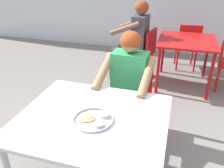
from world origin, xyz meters
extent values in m
cube|color=silver|center=(0.01, 0.02, 0.71)|extent=(1.07, 0.92, 0.03)
cylinder|color=#B2B2B7|center=(-0.46, 0.42, 0.35)|extent=(0.04, 0.04, 0.70)
cylinder|color=#B2B2B7|center=(0.48, 0.42, 0.35)|extent=(0.04, 0.04, 0.70)
cylinder|color=#B7BABF|center=(0.03, -0.03, 0.73)|extent=(0.29, 0.29, 0.01)
torus|color=#B7BABF|center=(0.03, -0.03, 0.74)|extent=(0.29, 0.29, 0.01)
cylinder|color=#B2B5BA|center=(0.10, -0.08, 0.74)|extent=(0.06, 0.06, 0.03)
cylinder|color=#9E4714|center=(0.10, -0.08, 0.75)|extent=(0.05, 0.05, 0.01)
cylinder|color=#B2B5BA|center=(0.10, 0.03, 0.74)|extent=(0.06, 0.06, 0.03)
cylinder|color=maroon|center=(0.10, 0.03, 0.75)|extent=(0.05, 0.05, 0.01)
ellipsoid|color=tan|center=(-0.02, -0.03, 0.74)|extent=(0.15, 0.13, 0.01)
ellipsoid|color=tan|center=(-0.02, -0.01, 0.74)|extent=(0.10, 0.07, 0.01)
cube|color=red|center=(0.12, 0.83, 0.41)|extent=(0.44, 0.44, 0.04)
cube|color=red|center=(0.13, 1.02, 0.65)|extent=(0.40, 0.06, 0.43)
cylinder|color=red|center=(0.27, 0.65, 0.20)|extent=(0.03, 0.03, 0.39)
cylinder|color=red|center=(-0.06, 0.67, 0.20)|extent=(0.03, 0.03, 0.39)
cylinder|color=red|center=(0.29, 0.98, 0.20)|extent=(0.03, 0.03, 0.39)
cylinder|color=red|center=(-0.04, 1.00, 0.20)|extent=(0.03, 0.03, 0.39)
cylinder|color=#373737|center=(0.24, 0.37, 0.22)|extent=(0.10, 0.10, 0.43)
cylinder|color=#373737|center=(0.25, 0.57, 0.47)|extent=(0.14, 0.41, 0.12)
cylinder|color=#373737|center=(-0.06, 0.39, 0.22)|extent=(0.10, 0.10, 0.43)
cylinder|color=#373737|center=(-0.05, 0.59, 0.47)|extent=(0.14, 0.41, 0.12)
cube|color=#339959|center=(0.12, 0.78, 0.72)|extent=(0.35, 0.22, 0.49)
cylinder|color=#996B4C|center=(0.31, 0.58, 0.82)|extent=(0.10, 0.46, 0.25)
cylinder|color=#996B4C|center=(-0.10, 0.61, 0.82)|extent=(0.10, 0.46, 0.25)
sphere|color=#996B4C|center=(0.12, 0.78, 1.06)|extent=(0.19, 0.19, 0.19)
ellipsoid|color=maroon|center=(0.12, 0.78, 1.08)|extent=(0.21, 0.20, 0.18)
cube|color=#B71414|center=(0.66, 2.20, 0.72)|extent=(0.82, 0.90, 0.03)
cylinder|color=maroon|center=(0.31, 1.81, 0.35)|extent=(0.04, 0.04, 0.70)
cylinder|color=maroon|center=(1.02, 1.81, 0.35)|extent=(0.04, 0.04, 0.70)
cylinder|color=maroon|center=(0.31, 2.59, 0.35)|extent=(0.04, 0.04, 0.70)
cylinder|color=maroon|center=(1.02, 2.59, 0.35)|extent=(0.04, 0.04, 0.70)
cube|color=#AA1314|center=(-0.04, 2.24, 0.44)|extent=(0.48, 0.50, 0.04)
cube|color=#AA1314|center=(0.14, 2.21, 0.64)|extent=(0.11, 0.42, 0.38)
cylinder|color=#AA1314|center=(-0.23, 2.10, 0.21)|extent=(0.03, 0.03, 0.42)
cylinder|color=#AA1314|center=(-0.17, 2.45, 0.21)|extent=(0.03, 0.03, 0.42)
cylinder|color=#AA1314|center=(0.08, 2.04, 0.21)|extent=(0.03, 0.03, 0.42)
cylinder|color=#AA1314|center=(0.15, 2.39, 0.21)|extent=(0.03, 0.03, 0.42)
cube|color=#B01512|center=(1.16, 2.25, 0.61)|extent=(0.10, 0.38, 0.36)
cylinder|color=#B01512|center=(1.21, 2.41, 0.20)|extent=(0.03, 0.03, 0.39)
cylinder|color=#B01512|center=(1.16, 2.09, 0.20)|extent=(0.03, 0.03, 0.39)
cube|color=red|center=(0.69, 2.93, 0.44)|extent=(0.43, 0.46, 0.04)
cube|color=red|center=(0.72, 2.74, 0.64)|extent=(0.37, 0.08, 0.37)
cylinder|color=red|center=(0.52, 3.08, 0.21)|extent=(0.03, 0.03, 0.42)
cylinder|color=red|center=(0.82, 3.12, 0.21)|extent=(0.03, 0.03, 0.42)
cylinder|color=red|center=(0.56, 2.74, 0.21)|extent=(0.03, 0.03, 0.42)
cylinder|color=red|center=(0.87, 2.78, 0.21)|extent=(0.03, 0.03, 0.42)
cylinder|color=#3E3E3E|center=(-0.45, 2.09, 0.23)|extent=(0.10, 0.10, 0.45)
cylinder|color=#3E3E3E|center=(-0.25, 2.07, 0.49)|extent=(0.41, 0.16, 0.12)
cylinder|color=#3E3E3E|center=(-0.42, 2.39, 0.23)|extent=(0.10, 0.10, 0.45)
cylinder|color=#3E3E3E|center=(-0.22, 2.37, 0.49)|extent=(0.41, 0.16, 0.12)
cube|color=#3F3F47|center=(-0.04, 2.20, 0.77)|extent=(0.23, 0.36, 0.55)
cylinder|color=brown|center=(-0.23, 2.01, 0.88)|extent=(0.46, 0.12, 0.25)
cylinder|color=brown|center=(-0.20, 2.42, 0.88)|extent=(0.46, 0.12, 0.25)
sphere|color=brown|center=(-0.04, 2.20, 1.14)|extent=(0.19, 0.19, 0.19)
ellipsoid|color=maroon|center=(-0.04, 2.20, 1.16)|extent=(0.21, 0.20, 0.18)
camera|label=1|loc=(0.53, -1.25, 1.70)|focal=36.78mm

